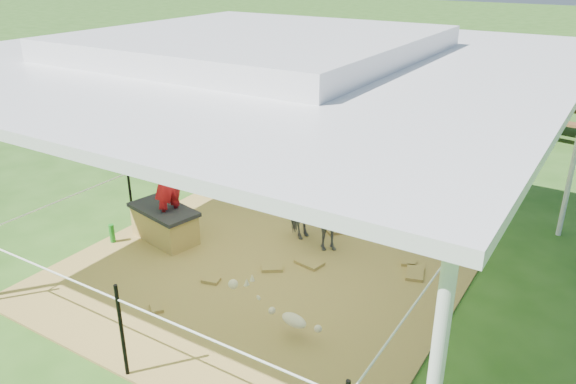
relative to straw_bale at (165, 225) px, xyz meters
The scene contains 13 objects.
ground 1.60m from the straw_bale, ahead, with size 90.00×90.00×0.00m, color #2D5919.
hay_patch 1.60m from the straw_bale, ahead, with size 4.60×4.60×0.03m, color brown.
canopy_tent 2.92m from the straw_bale, ahead, with size 6.30×6.30×2.90m.
rope_fence 1.63m from the straw_bale, ahead, with size 4.54×4.54×1.00m.
straw_bale is the anchor object (origin of this frame).
dark_cloth 0.23m from the straw_bale, 90.00° to the left, with size 1.00×0.52×0.05m, color black.
woman 0.78m from the straw_bale, ahead, with size 0.41×0.27×1.13m, color red.
green_bottle 0.71m from the straw_bale, 140.71° to the right, with size 0.07×0.07×0.26m, color #1C7E1E.
pony 2.02m from the straw_bale, 26.42° to the left, with size 0.44×0.97×0.82m, color #47474B.
pink_hat 2.12m from the straw_bale, 26.42° to the left, with size 0.25×0.25×0.12m, color pink.
foal 2.78m from the straw_bale, 19.28° to the right, with size 0.86×0.48×0.48m, color beige, non-canonical shape.
picnic_table_near 9.00m from the straw_bale, 63.88° to the left, with size 1.92×1.39×0.80m, color brown.
distant_person 8.76m from the straw_bale, 66.82° to the left, with size 0.54×0.42×1.11m, color #3592C9.
Camera 1 is at (3.48, -5.00, 3.65)m, focal length 35.00 mm.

